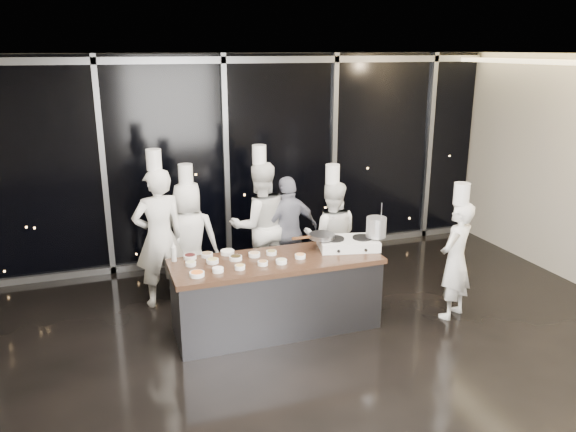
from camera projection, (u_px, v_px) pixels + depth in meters
name	position (u px, v px, depth m)	size (l,w,h in m)	color
ground	(303.00, 366.00, 6.00)	(9.00, 9.00, 0.00)	black
room_shell	(321.00, 158.00, 5.41)	(9.02, 7.02, 3.21)	#BEB6A2
window_wall	(226.00, 161.00, 8.65)	(8.90, 0.11, 3.20)	black
demo_counter	(276.00, 294.00, 6.69)	(2.46, 0.86, 0.90)	#3D3D42
stove	(348.00, 243.00, 6.90)	(0.79, 0.59, 0.14)	white
frying_pan	(321.00, 236.00, 6.84)	(0.57, 0.37, 0.05)	gray
stock_pot	(376.00, 227.00, 6.87)	(0.25, 0.25, 0.25)	silver
prep_bowls	(232.00, 260.00, 6.46)	(1.39, 0.72, 0.05)	white
squeeze_bottle	(174.00, 252.00, 6.46)	(0.06, 0.06, 0.23)	silver
chef_far_left	(159.00, 236.00, 7.23)	(0.74, 0.55, 2.07)	white
chef_left	(189.00, 238.00, 7.55)	(0.89, 0.71, 1.82)	white
chef_center	(260.00, 225.00, 7.82)	(0.88, 0.69, 2.02)	white
guest	(289.00, 232.00, 7.88)	(0.99, 0.58, 1.58)	#131635
chef_right	(331.00, 236.00, 7.71)	(0.92, 0.82, 1.79)	white
chef_side	(456.00, 258.00, 6.92)	(0.65, 0.57, 1.73)	white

